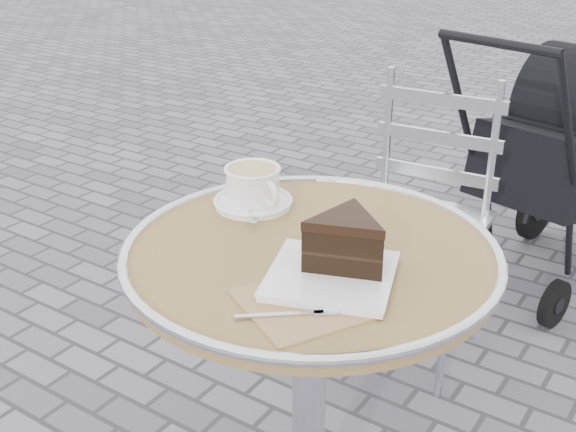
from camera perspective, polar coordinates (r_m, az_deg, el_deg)
The scene contains 5 objects.
cafe_table at distance 1.45m, azimuth 1.75°, elevation -8.37°, with size 0.72×0.72×0.74m.
cappuccino_set at distance 1.53m, azimuth -2.76°, elevation 2.15°, with size 0.17×0.18×0.08m.
cake_plate_set at distance 1.25m, azimuth 4.28°, elevation -2.70°, with size 0.27×0.35×0.11m.
bistro_chair at distance 2.19m, azimuth 10.95°, elevation 2.27°, with size 0.42×0.42×0.86m.
baby_stroller at distance 2.78m, azimuth 21.12°, elevation 3.72°, with size 0.61×0.99×0.96m.
Camera 1 is at (0.63, -1.03, 1.36)m, focal length 45.00 mm.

